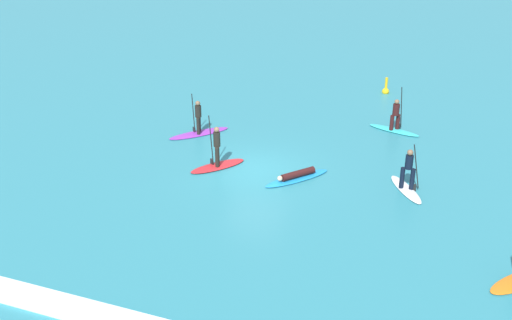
# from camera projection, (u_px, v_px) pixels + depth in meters

# --- Properties ---
(ground_plane) EXTENTS (120.00, 120.00, 0.00)m
(ground_plane) POSITION_uv_depth(u_px,v_px,m) (256.00, 170.00, 25.99)
(ground_plane) COLOR teal
(ground_plane) RESTS_ON ground
(surfer_on_white_board) EXTENTS (1.85, 2.44, 2.11)m
(surfer_on_white_board) POSITION_uv_depth(u_px,v_px,m) (407.00, 180.00, 24.10)
(surfer_on_white_board) COLOR white
(surfer_on_white_board) RESTS_ON ground_plane
(surfer_on_teal_board) EXTENTS (2.74, 1.35, 2.34)m
(surfer_on_teal_board) POSITION_uv_depth(u_px,v_px,m) (395.00, 123.00, 29.87)
(surfer_on_teal_board) COLOR #33C6CC
(surfer_on_teal_board) RESTS_ON ground_plane
(surfer_on_red_board) EXTENTS (2.21, 2.54, 2.33)m
(surfer_on_red_board) POSITION_uv_depth(u_px,v_px,m) (217.00, 158.00, 26.11)
(surfer_on_red_board) COLOR red
(surfer_on_red_board) RESTS_ON ground_plane
(surfer_on_blue_board) EXTENTS (2.49, 2.87, 0.39)m
(surfer_on_blue_board) POSITION_uv_depth(u_px,v_px,m) (297.00, 176.00, 25.17)
(surfer_on_blue_board) COLOR #1E8CD1
(surfer_on_blue_board) RESTS_ON ground_plane
(surfer_on_purple_board) EXTENTS (2.65, 2.89, 2.05)m
(surfer_on_purple_board) POSITION_uv_depth(u_px,v_px,m) (199.00, 126.00, 29.55)
(surfer_on_purple_board) COLOR purple
(surfer_on_purple_board) RESTS_ON ground_plane
(marker_buoy) EXTENTS (0.42, 0.42, 1.06)m
(marker_buoy) POSITION_uv_depth(u_px,v_px,m) (386.00, 90.00, 35.33)
(marker_buoy) COLOR yellow
(marker_buoy) RESTS_ON ground_plane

